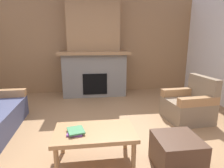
{
  "coord_description": "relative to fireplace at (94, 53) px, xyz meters",
  "views": [
    {
      "loc": [
        -0.19,
        -2.61,
        1.52
      ],
      "look_at": [
        0.28,
        0.88,
        0.69
      ],
      "focal_mm": 29.9,
      "sensor_mm": 36.0,
      "label": 1
    }
  ],
  "objects": [
    {
      "name": "ottoman",
      "position": [
        0.85,
        -3.36,
        -0.96
      ],
      "size": [
        0.52,
        0.52,
        0.4
      ],
      "primitive_type": "cube",
      "color": "#4C3323",
      "rests_on": "ground"
    },
    {
      "name": "book_stack_near_edge",
      "position": [
        -0.35,
        -3.15,
        -0.71
      ],
      "size": [
        0.24,
        0.26,
        0.04
      ],
      "color": "#7A3D84",
      "rests_on": "coffee_table"
    },
    {
      "name": "coffee_table",
      "position": [
        -0.12,
        -3.11,
        -0.79
      ],
      "size": [
        1.0,
        0.6,
        0.43
      ],
      "color": "#A87A4C",
      "rests_on": "ground"
    },
    {
      "name": "fireplace",
      "position": [
        0.0,
        0.0,
        0.0
      ],
      "size": [
        1.9,
        0.82,
        2.7
      ],
      "color": "gray",
      "rests_on": "ground"
    },
    {
      "name": "armchair",
      "position": [
        1.75,
        -2.05,
        -0.87
      ],
      "size": [
        0.82,
        0.82,
        0.85
      ],
      "color": "#847056",
      "rests_on": "ground"
    },
    {
      "name": "wall_back_wood_panel",
      "position": [
        0.0,
        0.38,
        0.19
      ],
      "size": [
        6.0,
        0.12,
        2.7
      ],
      "primitive_type": "cube",
      "color": "#997047",
      "rests_on": "ground"
    },
    {
      "name": "ground",
      "position": [
        0.0,
        -2.62,
        -1.16
      ],
      "size": [
        9.0,
        9.0,
        0.0
      ],
      "primitive_type": "plane",
      "color": "#9E754C"
    }
  ]
}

